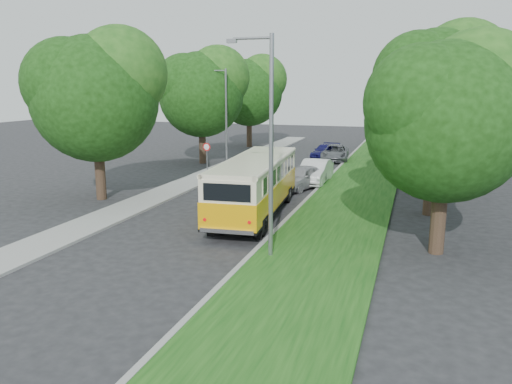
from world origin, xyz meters
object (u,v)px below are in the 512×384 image
(vintage_bus, at_px, (255,187))
(car_white, at_px, (315,172))
(lamppost_far, at_px, (225,115))
(car_silver, at_px, (301,177))
(car_grey, at_px, (335,153))
(car_blue, at_px, (325,152))
(lamppost_near, at_px, (269,140))

(vintage_bus, height_order, car_white, vintage_bus)
(lamppost_far, height_order, vintage_bus, lamppost_far)
(lamppost_far, relative_size, car_silver, 1.78)
(vintage_bus, xyz_separation_m, car_grey, (0.77, 19.61, -0.79))
(car_blue, xyz_separation_m, car_grey, (0.97, -0.88, 0.04))
(car_grey, bearing_deg, vintage_bus, -98.35)
(car_silver, relative_size, car_blue, 0.97)
(car_white, relative_size, car_grey, 0.98)
(car_silver, xyz_separation_m, car_white, (0.47, 1.89, 0.05))
(lamppost_far, distance_m, car_white, 9.19)
(vintage_bus, distance_m, car_blue, 20.50)
(car_grey, bearing_deg, car_blue, 131.76)
(lamppost_far, distance_m, car_blue, 10.53)
(vintage_bus, xyz_separation_m, car_silver, (0.66, 7.21, -0.73))
(car_silver, distance_m, car_grey, 12.40)
(car_blue, relative_size, car_grey, 0.90)
(lamppost_near, bearing_deg, vintage_bus, 112.51)
(lamppost_near, xyz_separation_m, lamppost_far, (-8.91, 18.50, -0.25))
(car_white, xyz_separation_m, car_grey, (-0.37, 10.51, -0.10))
(lamppost_near, xyz_separation_m, vintage_bus, (-2.34, 5.65, -2.92))
(car_silver, bearing_deg, car_grey, 107.95)
(car_white, bearing_deg, car_blue, 97.65)
(vintage_bus, xyz_separation_m, car_white, (1.14, 9.10, -0.68))
(vintage_bus, relative_size, car_blue, 2.26)
(car_silver, bearing_deg, car_blue, 112.16)
(car_silver, distance_m, car_white, 1.95)
(car_white, height_order, car_blue, car_white)
(car_white, bearing_deg, lamppost_far, 155.02)
(car_white, bearing_deg, lamppost_near, -84.36)
(car_white, relative_size, car_blue, 1.08)
(lamppost_near, xyz_separation_m, car_grey, (-1.57, 25.26, -3.70))
(lamppost_near, bearing_deg, lamppost_far, 115.71)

